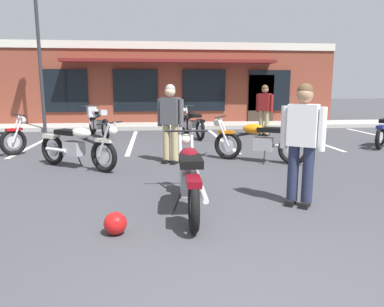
% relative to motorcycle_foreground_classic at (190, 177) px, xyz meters
% --- Properties ---
extents(ground_plane, '(80.00, 80.00, 0.00)m').
position_rel_motorcycle_foreground_classic_xyz_m(ground_plane, '(0.27, 1.44, -0.46)').
color(ground_plane, '#3D3D42').
extents(sidewalk_kerb, '(22.00, 1.80, 0.14)m').
position_rel_motorcycle_foreground_classic_xyz_m(sidewalk_kerb, '(0.27, 9.89, -0.39)').
color(sidewalk_kerb, '#A8A59E').
rests_on(sidewalk_kerb, ground_plane).
extents(brick_storefront_building, '(14.12, 6.50, 3.41)m').
position_rel_motorcycle_foreground_classic_xyz_m(brick_storefront_building, '(0.27, 13.45, 1.25)').
color(brick_storefront_building, brown).
rests_on(brick_storefront_building, ground_plane).
extents(painted_stall_lines, '(13.70, 4.80, 0.01)m').
position_rel_motorcycle_foreground_classic_xyz_m(painted_stall_lines, '(0.27, 6.29, -0.46)').
color(painted_stall_lines, silver).
rests_on(painted_stall_lines, ground_plane).
extents(motorcycle_foreground_classic, '(0.66, 2.11, 0.98)m').
position_rel_motorcycle_foreground_classic_xyz_m(motorcycle_foreground_classic, '(0.00, 0.00, 0.00)').
color(motorcycle_foreground_classic, black).
rests_on(motorcycle_foreground_classic, ground_plane).
extents(motorcycle_red_sportbike, '(1.16, 1.97, 0.98)m').
position_rel_motorcycle_foreground_classic_xyz_m(motorcycle_red_sportbike, '(-2.28, 7.58, 0.07)').
color(motorcycle_red_sportbike, black).
rests_on(motorcycle_red_sportbike, ground_plane).
extents(motorcycle_black_cruiser, '(1.81, 1.45, 0.98)m').
position_rel_motorcycle_foreground_classic_xyz_m(motorcycle_black_cruiser, '(-1.98, 2.73, 0.00)').
color(motorcycle_black_cruiser, black).
rests_on(motorcycle_black_cruiser, ground_plane).
extents(motorcycle_blue_standard, '(1.33, 1.88, 0.98)m').
position_rel_motorcycle_foreground_classic_xyz_m(motorcycle_blue_standard, '(4.29, 5.96, 0.00)').
color(motorcycle_blue_standard, black).
rests_on(motorcycle_blue_standard, ground_plane).
extents(motorcycle_orange_scrambler, '(0.85, 2.08, 0.98)m').
position_rel_motorcycle_foreground_classic_xyz_m(motorcycle_orange_scrambler, '(0.80, 7.00, 0.00)').
color(motorcycle_orange_scrambler, black).
rests_on(motorcycle_orange_scrambler, ground_plane).
extents(motorcycle_cream_vintage, '(1.89, 1.30, 0.98)m').
position_rel_motorcycle_foreground_classic_xyz_m(motorcycle_cream_vintage, '(1.81, 2.97, 0.00)').
color(motorcycle_cream_vintage, black).
rests_on(motorcycle_cream_vintage, ground_plane).
extents(person_in_black_shirt, '(0.58, 0.40, 1.68)m').
position_rel_motorcycle_foreground_classic_xyz_m(person_in_black_shirt, '(-0.10, 3.04, 0.49)').
color(person_in_black_shirt, black).
rests_on(person_in_black_shirt, ground_plane).
extents(person_in_shorts_foreground, '(0.55, 0.43, 1.68)m').
position_rel_motorcycle_foreground_classic_xyz_m(person_in_shorts_foreground, '(1.53, 0.04, 0.49)').
color(person_in_shorts_foreground, black).
rests_on(person_in_shorts_foreground, ground_plane).
extents(person_near_building, '(0.51, 0.48, 1.68)m').
position_rel_motorcycle_foreground_classic_xyz_m(person_near_building, '(3.19, 7.03, 0.49)').
color(person_near_building, black).
rests_on(person_near_building, ground_plane).
extents(helmet_on_pavement, '(0.26, 0.26, 0.26)m').
position_rel_motorcycle_foreground_classic_xyz_m(helmet_on_pavement, '(-0.91, -0.71, -0.33)').
color(helmet_on_pavement, '#B71414').
rests_on(helmet_on_pavement, ground_plane).
extents(parking_lot_lamp_post, '(0.24, 0.76, 5.45)m').
position_rel_motorcycle_foreground_classic_xyz_m(parking_lot_lamp_post, '(-4.32, 8.69, 3.02)').
color(parking_lot_lamp_post, '#2D2D33').
rests_on(parking_lot_lamp_post, ground_plane).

